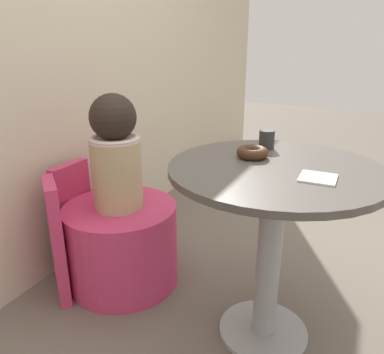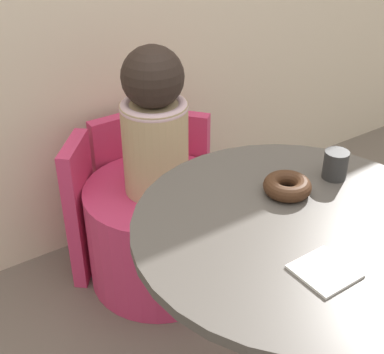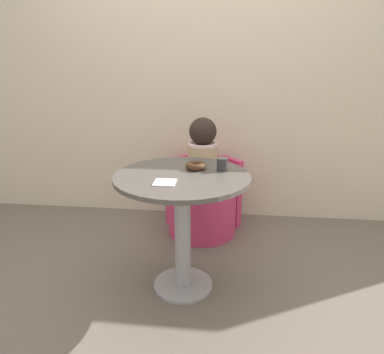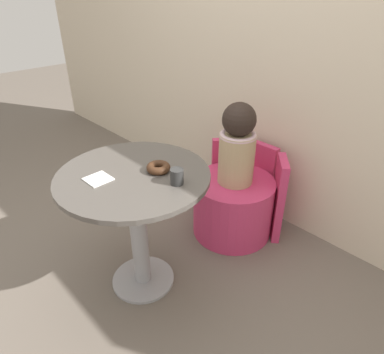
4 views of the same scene
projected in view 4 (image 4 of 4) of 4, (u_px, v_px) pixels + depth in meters
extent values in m
plane|color=#665B51|center=(147.00, 283.00, 2.00)|extent=(12.00, 12.00, 0.00)
cube|color=beige|center=(282.00, 43.00, 2.08)|extent=(6.00, 0.06, 2.40)
cylinder|color=#99999E|center=(144.00, 278.00, 2.02)|extent=(0.36, 0.36, 0.02)
cylinder|color=#99999E|center=(139.00, 232.00, 1.84)|extent=(0.09, 0.09, 0.68)
cylinder|color=#4C4742|center=(134.00, 176.00, 1.67)|extent=(0.76, 0.76, 0.02)
cylinder|color=#C63360|center=(233.00, 206.00, 2.32)|extent=(0.54, 0.54, 0.40)
cube|color=#C63360|center=(260.00, 180.00, 2.46)|extent=(0.23, 0.05, 0.57)
cube|color=#C63360|center=(278.00, 199.00, 2.25)|extent=(0.18, 0.21, 0.57)
cube|color=#C63360|center=(227.00, 174.00, 2.53)|extent=(0.18, 0.21, 0.57)
cylinder|color=tan|center=(236.00, 158.00, 2.14)|extent=(0.23, 0.23, 0.33)
torus|color=beige|center=(238.00, 136.00, 2.06)|extent=(0.23, 0.23, 0.04)
sphere|color=black|center=(239.00, 120.00, 2.01)|extent=(0.21, 0.21, 0.21)
torus|color=#3D2314|center=(158.00, 168.00, 1.67)|extent=(0.12, 0.12, 0.04)
cylinder|color=#2D2D2D|center=(177.00, 177.00, 1.56)|extent=(0.06, 0.06, 0.07)
cube|color=white|center=(98.00, 179.00, 1.61)|extent=(0.11, 0.11, 0.01)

